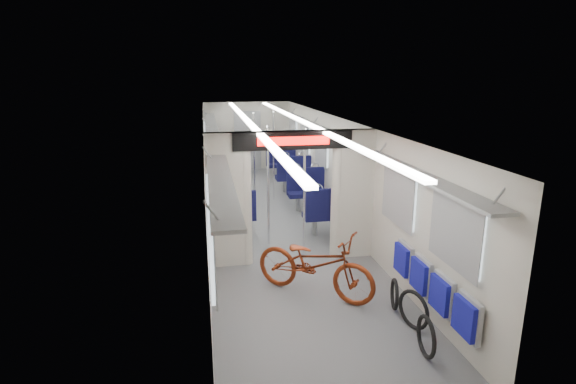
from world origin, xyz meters
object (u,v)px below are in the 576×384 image
object	(u,v)px
bike_hoop_b	(413,311)
stanchion_far_left	(254,159)
stanchion_near_right	(304,192)
seat_bay_near_left	(231,200)
bicycle	(315,264)
bike_hoop_a	(426,338)
flip_bench	(431,285)
seat_bay_far_right	(287,165)
stanchion_near_left	(268,187)
bike_hoop_c	(394,296)
seat_bay_near_right	(316,197)
seat_bay_far_left	(224,167)
stanchion_far_right	(273,156)

from	to	relation	value
bike_hoop_b	stanchion_far_left	xyz separation A→B (m)	(-1.36, 6.22, 0.91)
stanchion_near_right	seat_bay_near_left	bearing A→B (deg)	122.52
bicycle	bike_hoop_a	xyz separation A→B (m)	(0.92, -1.72, -0.27)
flip_bench	seat_bay_far_right	distance (m)	8.07
bike_hoop_b	stanchion_near_left	world-z (taller)	stanchion_near_left
seat_bay_near_left	stanchion_near_left	world-z (taller)	stanchion_near_left
bicycle	bike_hoop_c	distance (m)	1.22
bicycle	stanchion_near_right	bearing A→B (deg)	32.39
bicycle	seat_bay_far_right	world-z (taller)	seat_bay_far_right
seat_bay_near_right	seat_bay_far_right	distance (m)	3.58
bike_hoop_b	stanchion_near_right	bearing A→B (deg)	106.54
stanchion_near_left	stanchion_near_right	size ratio (longest dim) A/B	1.00
bike_hoop_b	seat_bay_far_right	size ratio (longest dim) A/B	0.23
seat_bay_near_left	seat_bay_far_left	xyz separation A→B (m)	(0.00, 3.49, 0.04)
bike_hoop_a	bike_hoop_c	world-z (taller)	bike_hoop_a
bike_hoop_b	stanchion_far_right	size ratio (longest dim) A/B	0.23
bicycle	bike_hoop_a	size ratio (longest dim) A/B	3.73
stanchion_near_left	stanchion_far_right	world-z (taller)	same
seat_bay_far_left	stanchion_far_left	bearing A→B (deg)	-70.69
stanchion_far_left	bicycle	bearing A→B (deg)	-86.43
bike_hoop_a	stanchion_far_left	size ratio (longest dim) A/B	0.22
bike_hoop_a	seat_bay_near_right	world-z (taller)	seat_bay_near_right
bicycle	seat_bay_far_right	distance (m)	7.01
bicycle	bike_hoop_c	xyz separation A→B (m)	(1.01, -0.62, -0.30)
bike_hoop_a	seat_bay_near_left	distance (m)	5.66
stanchion_near_right	stanchion_far_left	distance (m)	3.45
seat_bay_near_right	bike_hoop_c	bearing A→B (deg)	-87.83
seat_bay_far_right	stanchion_far_left	bearing A→B (deg)	-122.00
seat_bay_near_right	stanchion_far_left	size ratio (longest dim) A/B	0.95
seat_bay_near_left	seat_bay_far_right	distance (m)	3.85
seat_bay_near_left	seat_bay_far_left	bearing A→B (deg)	90.00
seat_bay_near_right	stanchion_far_right	xyz separation A→B (m)	(-0.64, 2.01, 0.59)
bicycle	seat_bay_near_right	bearing A→B (deg)	25.23
flip_bench	stanchion_near_right	world-z (taller)	stanchion_near_right
stanchion_near_right	bike_hoop_b	bearing A→B (deg)	-73.46
seat_bay_far_right	stanchion_far_right	distance (m)	1.79
flip_bench	seat_bay_near_right	xyz separation A→B (m)	(-0.42, 4.48, -0.02)
bicycle	stanchion_near_left	size ratio (longest dim) A/B	0.83
bike_hoop_b	stanchion_near_right	size ratio (longest dim) A/B	0.23
seat_bay_near_left	stanchion_far_left	world-z (taller)	stanchion_far_left
seat_bay_near_left	seat_bay_far_left	distance (m)	3.49
flip_bench	stanchion_far_left	distance (m)	6.41
bike_hoop_b	stanchion_near_right	distance (m)	3.06
bike_hoop_b	stanchion_near_left	xyz separation A→B (m)	(-1.42, 3.31, 0.91)
seat_bay_near_left	stanchion_far_left	distance (m)	1.76
stanchion_far_right	stanchion_near_right	bearing A→B (deg)	-90.11
bike_hoop_c	stanchion_near_right	size ratio (longest dim) A/B	0.20
stanchion_near_left	stanchion_far_right	distance (m)	3.27
bicycle	stanchion_near_right	xyz separation A→B (m)	(0.21, 1.67, 0.65)
seat_bay_near_left	stanchion_near_left	size ratio (longest dim) A/B	0.88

